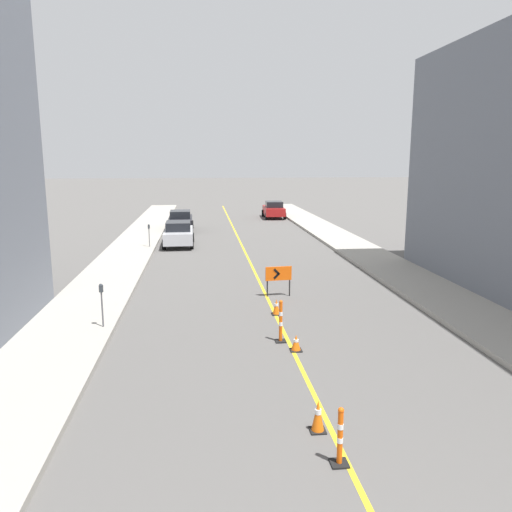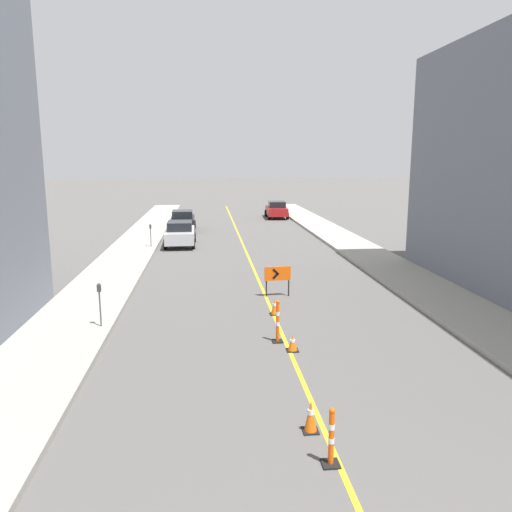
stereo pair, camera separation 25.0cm
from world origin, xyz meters
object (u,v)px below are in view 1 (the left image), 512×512
delineator_post_front (340,440)px  parking_meter_far_curb (149,231)px  delineator_post_rear (281,324)px  parked_car_curb_mid (181,221)px  parked_car_curb_far (274,210)px  traffic_cone_third (296,343)px  parked_car_curb_near (179,234)px  arrow_barricade_primary (279,275)px  traffic_cone_second (318,416)px  parking_meter_near_curb (102,297)px  traffic_cone_fourth (276,307)px

delineator_post_front → parking_meter_far_curb: bearing=103.8°
delineator_post_rear → parking_meter_far_curb: size_ratio=0.94×
parked_car_curb_mid → parked_car_curb_far: bearing=41.6°
parked_car_curb_far → traffic_cone_third: bearing=-94.7°
parked_car_curb_near → parked_car_curb_mid: size_ratio=1.00×
arrow_barricade_primary → parking_meter_far_curb: size_ratio=0.88×
parked_car_curb_mid → parked_car_curb_far: (8.48, 7.80, 0.00)m
parked_car_curb_far → parked_car_curb_mid: bearing=-134.9°
traffic_cone_third → arrow_barricade_primary: 5.94m
delineator_post_front → delineator_post_rear: (-0.08, 6.30, 0.10)m
traffic_cone_third → parking_meter_far_curb: 18.42m
traffic_cone_second → parked_car_curb_near: 23.23m
delineator_post_front → parking_meter_far_curb: 23.65m
traffic_cone_third → parking_meter_near_curb: 6.40m
delineator_post_front → parking_meter_near_curb: bearing=125.8°
traffic_cone_fourth → parked_car_curb_mid: (-4.24, 22.05, 0.52)m
arrow_barricade_primary → traffic_cone_second: bearing=-99.6°
traffic_cone_third → delineator_post_front: 5.54m
parked_car_curb_near → delineator_post_front: bearing=-81.7°
delineator_post_front → parked_car_curb_far: bearing=83.5°
delineator_post_rear → parking_meter_near_curb: (-5.57, 1.52, 0.60)m
delineator_post_rear → parking_meter_far_curb: bearing=108.5°
traffic_cone_fourth → parked_car_curb_near: parked_car_curb_near is taller
traffic_cone_third → parked_car_curb_near: (-4.15, 18.54, 0.56)m
delineator_post_front → parked_car_curb_mid: 31.32m
traffic_cone_fourth → parked_car_curb_near: 15.62m
arrow_barricade_primary → parked_car_curb_far: size_ratio=0.28×
delineator_post_front → delineator_post_rear: bearing=90.8°
parked_car_curb_mid → parking_meter_near_curb: size_ratio=3.02×
traffic_cone_second → traffic_cone_third: 4.39m
delineator_post_rear → parking_meter_far_curb: 17.57m
parked_car_curb_mid → parked_car_curb_far: size_ratio=0.99×
delineator_post_front → parked_car_curb_mid: size_ratio=0.26×
traffic_cone_third → parked_car_curb_near: 19.01m
parking_meter_near_curb → traffic_cone_fourth: bearing=11.4°
traffic_cone_second → parked_car_curb_mid: (-3.91, 29.90, 0.46)m
parked_car_curb_near → parked_car_curb_mid: 6.98m
parked_car_curb_far → arrow_barricade_primary: bearing=-95.4°
traffic_cone_fourth → parked_car_curb_far: 30.15m
traffic_cone_second → parked_car_curb_near: parked_car_curb_near is taller
parked_car_curb_far → delineator_post_rear: bearing=-95.4°
parked_car_curb_near → parking_meter_far_curb: bearing=-148.4°
arrow_barricade_primary → parking_meter_near_curb: 7.25m
parking_meter_near_curb → parking_meter_far_curb: parking_meter_near_curb is taller
arrow_barricade_primary → parking_meter_near_curb: size_ratio=0.86×
arrow_barricade_primary → parking_meter_near_curb: parking_meter_near_curb is taller
traffic_cone_third → parked_car_curb_mid: 25.89m
traffic_cone_fourth → arrow_barricade_primary: (0.45, 2.42, 0.61)m
traffic_cone_third → traffic_cone_second: bearing=-95.0°
traffic_cone_fourth → delineator_post_rear: (-0.28, -2.70, 0.29)m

